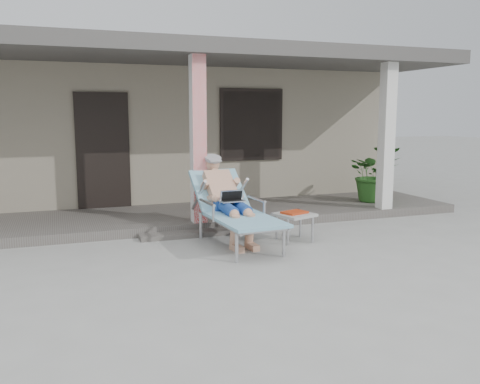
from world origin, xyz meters
name	(u,v)px	position (x,y,z in m)	size (l,w,h in m)	color
ground	(246,269)	(0.00, 0.00, 0.00)	(60.00, 60.00, 0.00)	#9E9E99
house	(150,122)	(0.00, 6.50, 1.67)	(10.40, 5.40, 3.30)	gray
porch_deck	(186,216)	(0.00, 3.00, 0.07)	(10.00, 2.00, 0.15)	#605B56
porch_overhang	(185,58)	(0.00, 2.95, 2.79)	(10.00, 2.30, 2.85)	silver
porch_step	(204,233)	(0.00, 1.85, 0.04)	(2.00, 0.30, 0.07)	#605B56
lounger	(231,187)	(0.25, 1.31, 0.82)	(0.89, 2.09, 1.33)	#B7B7BC
side_table	(294,216)	(1.15, 1.05, 0.37)	(0.63, 0.63, 0.44)	#A2A29E
potted_palm	(374,174)	(3.76, 2.86, 0.70)	(0.99, 0.85, 1.09)	#26591E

